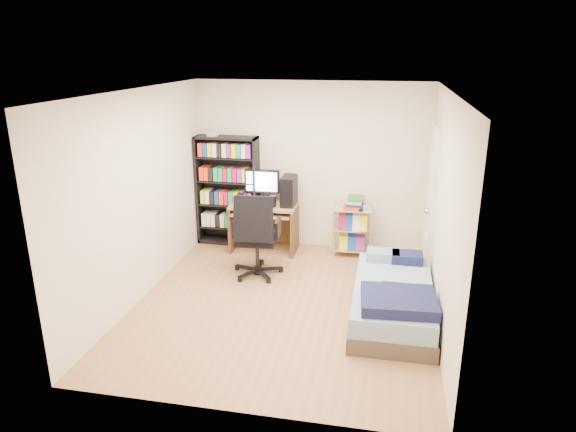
% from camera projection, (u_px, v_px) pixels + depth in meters
% --- Properties ---
extents(room, '(3.58, 4.08, 2.58)m').
position_uv_depth(room, '(284.00, 204.00, 5.82)').
color(room, '#A47952').
rests_on(room, ground).
extents(media_shelf, '(0.95, 0.32, 1.75)m').
position_uv_depth(media_shelf, '(228.00, 190.00, 7.88)').
color(media_shelf, black).
rests_on(media_shelf, room).
extents(computer_desk, '(0.98, 0.57, 1.23)m').
position_uv_depth(computer_desk, '(271.00, 208.00, 7.66)').
color(computer_desk, tan).
rests_on(computer_desk, room).
extents(office_chair, '(0.74, 0.74, 1.17)m').
position_uv_depth(office_chair, '(257.00, 250.00, 6.84)').
color(office_chair, black).
rests_on(office_chair, room).
extents(wire_cart, '(0.57, 0.42, 0.89)m').
position_uv_depth(wire_cart, '(353.00, 217.00, 7.50)').
color(wire_cart, silver).
rests_on(wire_cart, room).
extents(bed, '(0.90, 1.80, 0.51)m').
position_uv_depth(bed, '(393.00, 299.00, 5.81)').
color(bed, brown).
rests_on(bed, room).
extents(door, '(0.12, 0.80, 2.00)m').
position_uv_depth(door, '(431.00, 201.00, 6.84)').
color(door, white).
rests_on(door, room).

